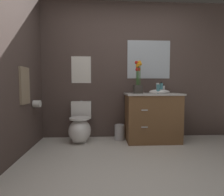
# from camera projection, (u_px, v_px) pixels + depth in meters

# --- Properties ---
(ground_plane) EXTENTS (10.05, 10.05, 0.00)m
(ground_plane) POSITION_uv_depth(u_px,v_px,m) (145.00, 185.00, 1.77)
(ground_plane) COLOR beige
(wall_back) EXTENTS (4.69, 0.05, 2.50)m
(wall_back) POSITION_uv_depth(u_px,v_px,m) (134.00, 70.00, 3.42)
(wall_back) COLOR #4C3D38
(wall_back) RESTS_ON ground_plane
(wall_left) EXTENTS (0.05, 4.80, 2.50)m
(wall_left) POSITION_uv_depth(u_px,v_px,m) (5.00, 61.00, 2.11)
(wall_left) COLOR #4C3D38
(wall_left) RESTS_ON ground_plane
(toilet) EXTENTS (0.38, 0.59, 0.69)m
(toilet) POSITION_uv_depth(u_px,v_px,m) (80.00, 128.00, 3.14)
(toilet) COLOR white
(toilet) RESTS_ON ground_plane
(vanity_cabinet) EXTENTS (0.94, 0.56, 1.01)m
(vanity_cabinet) POSITION_uv_depth(u_px,v_px,m) (152.00, 116.00, 3.17)
(vanity_cabinet) COLOR brown
(vanity_cabinet) RESTS_ON ground_plane
(flower_vase) EXTENTS (0.14, 0.14, 0.55)m
(flower_vase) POSITION_uv_depth(u_px,v_px,m) (138.00, 81.00, 3.07)
(flower_vase) COLOR #38332D
(flower_vase) RESTS_ON vanity_cabinet
(soap_bottle) EXTENTS (0.05, 0.05, 0.20)m
(soap_bottle) POSITION_uv_depth(u_px,v_px,m) (161.00, 88.00, 3.13)
(soap_bottle) COLOR teal
(soap_bottle) RESTS_ON vanity_cabinet
(lotion_bottle) EXTENTS (0.07, 0.07, 0.15)m
(lotion_bottle) POSITION_uv_depth(u_px,v_px,m) (163.00, 89.00, 3.27)
(lotion_bottle) COLOR white
(lotion_bottle) RESTS_ON vanity_cabinet
(hand_wash_bottle) EXTENTS (0.06, 0.06, 0.18)m
(hand_wash_bottle) POSITION_uv_depth(u_px,v_px,m) (158.00, 89.00, 3.05)
(hand_wash_bottle) COLOR teal
(hand_wash_bottle) RESTS_ON vanity_cabinet
(trash_bin) EXTENTS (0.18, 0.18, 0.27)m
(trash_bin) POSITION_uv_depth(u_px,v_px,m) (120.00, 132.00, 3.25)
(trash_bin) COLOR #B7B7BC
(trash_bin) RESTS_ON ground_plane
(wall_poster) EXTENTS (0.35, 0.01, 0.49)m
(wall_poster) POSITION_uv_depth(u_px,v_px,m) (81.00, 70.00, 3.34)
(wall_poster) COLOR silver
(wall_mirror) EXTENTS (0.80, 0.01, 0.70)m
(wall_mirror) POSITION_uv_depth(u_px,v_px,m) (149.00, 60.00, 3.39)
(wall_mirror) COLOR #B2BCC6
(hanging_towel) EXTENTS (0.03, 0.28, 0.52)m
(hanging_towel) POSITION_uv_depth(u_px,v_px,m) (25.00, 86.00, 2.55)
(hanging_towel) COLOR gray
(toilet_paper_roll) EXTENTS (0.11, 0.11, 0.11)m
(toilet_paper_roll) POSITION_uv_depth(u_px,v_px,m) (37.00, 104.00, 2.88)
(toilet_paper_roll) COLOR white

